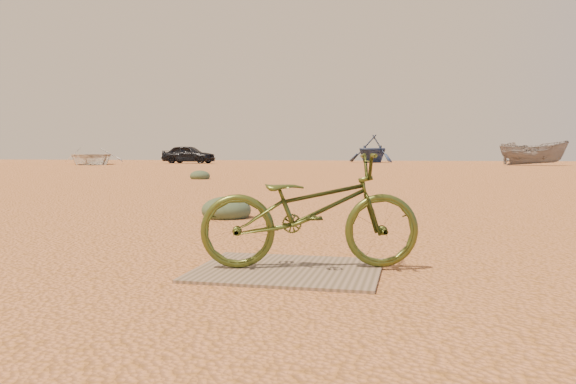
% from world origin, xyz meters
% --- Properties ---
extents(ground, '(120.00, 120.00, 0.00)m').
position_xyz_m(ground, '(0.00, 0.00, 0.00)').
color(ground, '#D68352').
rests_on(ground, ground).
extents(plywood_board, '(1.36, 1.10, 0.02)m').
position_xyz_m(plywood_board, '(0.46, -0.15, 0.01)').
color(plywood_board, '#856E59').
rests_on(plywood_board, ground).
extents(bicycle, '(1.72, 0.97, 0.86)m').
position_xyz_m(bicycle, '(0.61, -0.07, 0.45)').
color(bicycle, '#41501C').
rests_on(bicycle, plywood_board).
extents(car, '(4.55, 2.05, 1.52)m').
position_xyz_m(car, '(-17.19, 40.13, 0.76)').
color(car, black).
rests_on(car, ground).
extents(boat_near_left, '(6.42, 7.30, 1.26)m').
position_xyz_m(boat_near_left, '(-22.26, 33.53, 0.63)').
color(boat_near_left, silver).
rests_on(boat_near_left, ground).
extents(boat_far_left, '(5.68, 6.04, 2.54)m').
position_xyz_m(boat_far_left, '(-2.36, 47.08, 1.27)').
color(boat_far_left, navy).
rests_on(boat_far_left, ground).
extents(boat_mid_right, '(4.68, 2.47, 1.72)m').
position_xyz_m(boat_mid_right, '(9.46, 37.83, 0.86)').
color(boat_mid_right, slate).
rests_on(boat_mid_right, ground).
extents(kale_a, '(0.67, 0.67, 0.37)m').
position_xyz_m(kale_a, '(-1.12, 3.04, 0.00)').
color(kale_a, '#4B5F41').
rests_on(kale_a, ground).
extents(kale_c, '(0.68, 0.68, 0.37)m').
position_xyz_m(kale_c, '(-5.67, 13.56, 0.00)').
color(kale_c, '#4B5F41').
rests_on(kale_c, ground).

